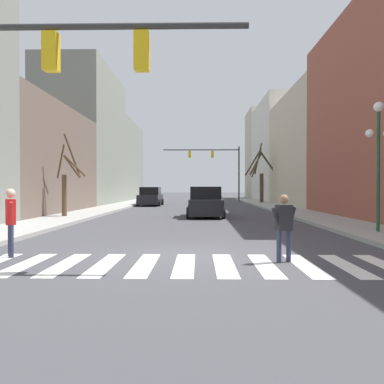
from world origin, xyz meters
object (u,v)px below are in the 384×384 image
at_px(traffic_signal_near, 37,79).
at_px(car_driving_toward_lane, 151,197).
at_px(car_parked_right_near, 205,203).
at_px(pedestrian_on_right_sidewalk, 11,216).
at_px(street_lamp_right_corner, 378,140).
at_px(traffic_signal_far, 216,161).
at_px(street_tree_left_mid, 67,182).
at_px(street_tree_left_far, 260,176).
at_px(car_parked_left_far, 212,197).
at_px(pedestrian_near_right_corner, 284,222).

xyz_separation_m(traffic_signal_near, car_driving_toward_lane, (-1.06, 27.56, -3.31)).
relative_size(car_parked_right_near, pedestrian_on_right_sidewalk, 2.50).
height_order(street_lamp_right_corner, car_parked_right_near, street_lamp_right_corner).
height_order(traffic_signal_far, pedestrian_on_right_sidewalk, traffic_signal_far).
relative_size(traffic_signal_near, street_tree_left_mid, 1.47).
bearing_deg(traffic_signal_far, street_lamp_right_corner, -82.36).
xyz_separation_m(traffic_signal_far, street_tree_left_far, (4.47, -6.13, -2.06)).
bearing_deg(car_parked_left_far, car_parked_right_near, 176.72).
bearing_deg(car_parked_left_far, pedestrian_near_right_corner, -178.86).
bearing_deg(pedestrian_on_right_sidewalk, traffic_signal_near, 17.07).
height_order(car_parked_left_far, pedestrian_near_right_corner, car_parked_left_far).
xyz_separation_m(car_driving_toward_lane, street_tree_left_far, (11.23, 4.38, 2.17)).
relative_size(traffic_signal_near, car_driving_toward_lane, 1.39).
height_order(car_parked_left_far, pedestrian_on_right_sidewalk, pedestrian_on_right_sidewalk).
bearing_deg(car_driving_toward_lane, pedestrian_near_right_corner, -166.26).
xyz_separation_m(street_lamp_right_corner, car_parked_right_near, (-6.11, 8.40, -2.62)).
distance_m(pedestrian_on_right_sidewalk, pedestrian_near_right_corner, 6.73).
bearing_deg(street_tree_left_far, street_lamp_right_corner, -90.20).
xyz_separation_m(street_lamp_right_corner, pedestrian_near_right_corner, (-4.53, -4.96, -2.52)).
bearing_deg(street_tree_left_far, traffic_signal_far, 126.07).
relative_size(pedestrian_on_right_sidewalk, street_tree_left_mid, 0.37).
bearing_deg(pedestrian_on_right_sidewalk, street_tree_left_mid, 163.37).
height_order(car_parked_right_near, pedestrian_on_right_sidewalk, car_parked_right_near).
relative_size(car_parked_left_far, car_driving_toward_lane, 0.90).
xyz_separation_m(traffic_signal_near, car_parked_right_near, (3.97, 13.86, -3.31)).
bearing_deg(car_driving_toward_lane, street_tree_left_mid, 169.55).
bearing_deg(pedestrian_near_right_corner, street_tree_left_far, -121.44).
bearing_deg(pedestrian_near_right_corner, car_parked_left_far, -111.94).
bearing_deg(car_parked_right_near, traffic_signal_near, 164.02).
relative_size(street_lamp_right_corner, pedestrian_on_right_sidewalk, 2.74).
bearing_deg(street_tree_left_mid, traffic_signal_near, -73.10).
bearing_deg(street_lamp_right_corner, traffic_signal_far, 97.64).
relative_size(traffic_signal_far, pedestrian_on_right_sidewalk, 5.52).
relative_size(traffic_signal_far, car_driving_toward_lane, 1.94).
height_order(pedestrian_on_right_sidewalk, street_tree_left_mid, street_tree_left_mid).
bearing_deg(traffic_signal_far, car_parked_right_near, -94.12).
distance_m(street_lamp_right_corner, car_driving_toward_lane, 24.89).
relative_size(street_lamp_right_corner, street_tree_left_far, 0.73).
height_order(car_driving_toward_lane, street_tree_left_far, street_tree_left_far).
xyz_separation_m(car_parked_right_near, street_tree_left_mid, (-7.79, -1.28, 1.20)).
bearing_deg(pedestrian_on_right_sidewalk, car_driving_toward_lane, 150.09).
height_order(car_parked_left_far, street_tree_left_far, street_tree_left_far).
xyz_separation_m(pedestrian_on_right_sidewalk, street_tree_left_mid, (-2.67, 11.50, 1.01)).
xyz_separation_m(traffic_signal_near, traffic_signal_far, (5.71, 38.07, 0.92)).
bearing_deg(street_lamp_right_corner, car_parked_left_far, 101.36).
distance_m(car_parked_right_near, street_tree_left_far, 19.24).
xyz_separation_m(traffic_signal_far, car_parked_left_far, (-0.76, -7.07, -4.30)).
xyz_separation_m(car_parked_left_far, pedestrian_on_right_sidewalk, (-6.10, -29.92, 0.26)).
bearing_deg(pedestrian_near_right_corner, traffic_signal_near, -17.90).
height_order(street_lamp_right_corner, street_tree_left_far, street_tree_left_far).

